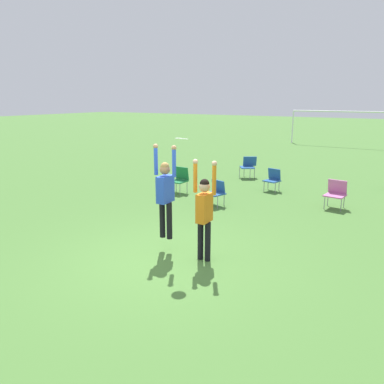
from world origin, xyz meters
TOP-DOWN VIEW (x-y plane):
  - ground_plane at (0.00, 0.00)m, footprint 120.00×120.00m
  - person_jumping at (-0.23, 0.35)m, footprint 0.55×0.40m
  - person_defending at (0.70, 0.36)m, footprint 0.52×0.37m
  - frisbee at (0.25, 0.25)m, footprint 0.25×0.25m
  - camping_chair_0 at (-1.74, 8.35)m, footprint 0.76×0.82m
  - camping_chair_1 at (2.22, 5.64)m, footprint 0.61×0.65m
  - camping_chair_3 at (-0.11, 6.72)m, footprint 0.58×0.61m
  - camping_chair_4 at (-0.96, 4.04)m, footprint 0.64×0.68m
  - camping_chair_5 at (-2.78, 4.78)m, footprint 0.56×0.60m
  - soccer_goal at (-0.43, 21.63)m, footprint 7.10×0.10m

SIDE VIEW (x-z plane):
  - ground_plane at x=0.00m, z-range 0.00..0.00m
  - camping_chair_3 at x=-0.11m, z-range 0.06..0.83m
  - camping_chair_4 at x=-0.96m, z-range 0.07..0.83m
  - camping_chair_1 at x=2.22m, z-range 0.07..0.89m
  - camping_chair_5 at x=-2.78m, z-range 0.07..0.95m
  - camping_chair_0 at x=-1.74m, z-range 0.09..0.95m
  - person_defending at x=0.70m, z-range 0.06..2.11m
  - person_jumping at x=-0.23m, z-range 0.34..2.35m
  - soccer_goal at x=-0.43m, z-range 0.67..3.02m
  - frisbee at x=0.25m, z-range 2.42..2.47m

